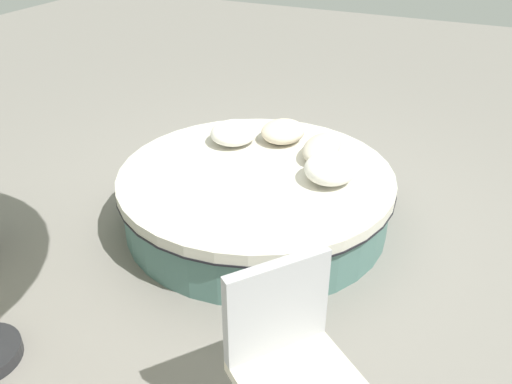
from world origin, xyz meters
name	(u,v)px	position (x,y,z in m)	size (l,w,h in m)	color
ground_plane	(256,220)	(0.00, 0.00, 0.00)	(16.00, 16.00, 0.00)	gray
round_bed	(256,196)	(0.00, 0.00, 0.23)	(2.16, 2.16, 0.45)	#4C726B
throw_pillow_0	(331,168)	(-0.12, 0.56, 0.55)	(0.43, 0.39, 0.21)	white
throw_pillow_1	(322,147)	(-0.48, 0.37, 0.53)	(0.52, 0.28, 0.16)	beige
throw_pillow_2	(283,131)	(-0.63, -0.04, 0.53)	(0.43, 0.37, 0.17)	beige
throw_pillow_3	(234,133)	(-0.41, -0.40, 0.54)	(0.43, 0.39, 0.18)	white
patio_chair	(289,351)	(1.68, 0.95, 0.56)	(0.72, 0.71, 0.98)	#B7B7BC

